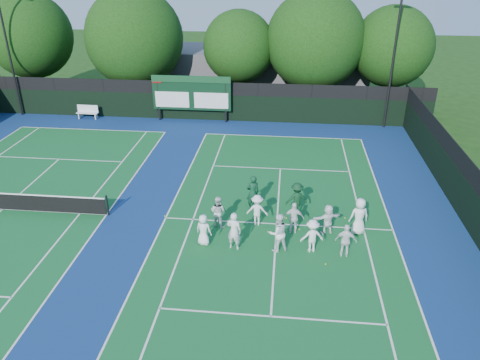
# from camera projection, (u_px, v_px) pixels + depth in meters

# --- Properties ---
(ground) EXTENTS (120.00, 120.00, 0.00)m
(ground) POSITION_uv_depth(u_px,v_px,m) (276.00, 235.00, 21.70)
(ground) COLOR #193C10
(ground) RESTS_ON ground
(court_apron) EXTENTS (34.00, 32.00, 0.01)m
(court_apron) POSITION_uv_depth(u_px,v_px,m) (156.00, 217.00, 23.15)
(court_apron) COLOR navy
(court_apron) RESTS_ON ground
(near_court) EXTENTS (11.05, 23.85, 0.01)m
(near_court) POSITION_uv_depth(u_px,v_px,m) (277.00, 224.00, 22.59)
(near_court) COLOR #125B27
(near_court) RESTS_ON ground
(left_court) EXTENTS (11.05, 23.85, 0.01)m
(left_court) POSITION_uv_depth(u_px,v_px,m) (3.00, 209.00, 23.89)
(left_court) COLOR #125B27
(left_court) RESTS_ON ground
(back_fence) EXTENTS (34.00, 0.08, 3.00)m
(back_fence) POSITION_uv_depth(u_px,v_px,m) (206.00, 103.00, 35.94)
(back_fence) COLOR black
(back_fence) RESTS_ON ground
(divider_fence_right) EXTENTS (0.08, 32.00, 3.00)m
(divider_fence_right) POSITION_uv_depth(u_px,v_px,m) (477.00, 209.00, 21.15)
(divider_fence_right) COLOR black
(divider_fence_right) RESTS_ON ground
(scoreboard) EXTENTS (6.00, 0.21, 3.55)m
(scoreboard) POSITION_uv_depth(u_px,v_px,m) (191.00, 93.00, 35.30)
(scoreboard) COLOR black
(scoreboard) RESTS_ON ground
(clubhouse) EXTENTS (18.00, 6.00, 4.00)m
(clubhouse) POSITION_uv_depth(u_px,v_px,m) (264.00, 72.00, 42.43)
(clubhouse) COLOR #57575C
(clubhouse) RESTS_ON ground
(light_pole_left) EXTENTS (1.20, 0.30, 10.12)m
(light_pole_left) POSITION_uv_depth(u_px,v_px,m) (5.00, 34.00, 34.89)
(light_pole_left) COLOR black
(light_pole_left) RESTS_ON ground
(light_pole_right) EXTENTS (1.20, 0.30, 10.12)m
(light_pole_right) POSITION_uv_depth(u_px,v_px,m) (396.00, 41.00, 32.24)
(light_pole_right) COLOR black
(light_pole_right) RESTS_ON ground
(tennis_net) EXTENTS (11.30, 0.10, 1.10)m
(tennis_net) POSITION_uv_depth(u_px,v_px,m) (1.00, 201.00, 23.68)
(tennis_net) COLOR black
(tennis_net) RESTS_ON ground
(bench) EXTENTS (1.69, 0.50, 1.06)m
(bench) POSITION_uv_depth(u_px,v_px,m) (88.00, 111.00, 36.60)
(bench) COLOR white
(bench) RESTS_ON ground
(tree_a) EXTENTS (6.95, 6.95, 9.04)m
(tree_a) POSITION_uv_depth(u_px,v_px,m) (32.00, 38.00, 38.76)
(tree_a) COLOR #301E0D
(tree_a) RESTS_ON ground
(tree_b) EXTENTS (7.89, 7.89, 9.46)m
(tree_b) POSITION_uv_depth(u_px,v_px,m) (137.00, 41.00, 37.96)
(tree_b) COLOR #301E0D
(tree_b) RESTS_ON ground
(tree_c) EXTENTS (5.73, 5.73, 7.87)m
(tree_c) POSITION_uv_depth(u_px,v_px,m) (241.00, 48.00, 37.37)
(tree_c) COLOR #301E0D
(tree_c) RESTS_ON ground
(tree_d) EXTENTS (7.72, 7.72, 9.45)m
(tree_d) POSITION_uv_depth(u_px,v_px,m) (317.00, 43.00, 36.58)
(tree_d) COLOR #301E0D
(tree_d) RESTS_ON ground
(tree_e) EXTENTS (6.20, 6.20, 8.33)m
(tree_e) POSITION_uv_depth(u_px,v_px,m) (394.00, 49.00, 36.17)
(tree_e) COLOR #301E0D
(tree_e) RESTS_ON ground
(tennis_ball_0) EXTENTS (0.07, 0.07, 0.07)m
(tennis_ball_0) POSITION_uv_depth(u_px,v_px,m) (268.00, 232.00, 21.92)
(tennis_ball_0) COLOR #B8D318
(tennis_ball_0) RESTS_ON ground
(tennis_ball_1) EXTENTS (0.07, 0.07, 0.07)m
(tennis_ball_1) POSITION_uv_depth(u_px,v_px,m) (345.00, 218.00, 23.04)
(tennis_ball_1) COLOR #B8D318
(tennis_ball_1) RESTS_ON ground
(tennis_ball_2) EXTENTS (0.07, 0.07, 0.07)m
(tennis_ball_2) POSITION_uv_depth(u_px,v_px,m) (326.00, 264.00, 19.65)
(tennis_ball_2) COLOR #B8D318
(tennis_ball_2) RESTS_ON ground
(tennis_ball_3) EXTENTS (0.07, 0.07, 0.07)m
(tennis_ball_3) POSITION_uv_depth(u_px,v_px,m) (165.00, 216.00, 23.21)
(tennis_ball_3) COLOR #B8D318
(tennis_ball_3) RESTS_ON ground
(tennis_ball_4) EXTENTS (0.07, 0.07, 0.07)m
(tennis_ball_4) POSITION_uv_depth(u_px,v_px,m) (286.00, 218.00, 23.03)
(tennis_ball_4) COLOR #B8D318
(tennis_ball_4) RESTS_ON ground
(tennis_ball_5) EXTENTS (0.07, 0.07, 0.07)m
(tennis_ball_5) POSITION_uv_depth(u_px,v_px,m) (299.00, 229.00, 22.11)
(tennis_ball_5) COLOR #B8D318
(tennis_ball_5) RESTS_ON ground
(player_front_0) EXTENTS (0.83, 0.66, 1.49)m
(player_front_0) POSITION_uv_depth(u_px,v_px,m) (204.00, 230.00, 20.74)
(player_front_0) COLOR white
(player_front_0) RESTS_ON ground
(player_front_1) EXTENTS (0.73, 0.55, 1.80)m
(player_front_1) POSITION_uv_depth(u_px,v_px,m) (234.00, 231.00, 20.38)
(player_front_1) COLOR white
(player_front_1) RESTS_ON ground
(player_front_2) EXTENTS (1.08, 0.98, 1.81)m
(player_front_2) POSITION_uv_depth(u_px,v_px,m) (278.00, 233.00, 20.24)
(player_front_2) COLOR white
(player_front_2) RESTS_ON ground
(player_front_3) EXTENTS (1.11, 0.79, 1.56)m
(player_front_3) POSITION_uv_depth(u_px,v_px,m) (312.00, 236.00, 20.24)
(player_front_3) COLOR white
(player_front_3) RESTS_ON ground
(player_front_4) EXTENTS (0.94, 0.46, 1.55)m
(player_front_4) POSITION_uv_depth(u_px,v_px,m) (346.00, 241.00, 19.91)
(player_front_4) COLOR white
(player_front_4) RESTS_ON ground
(player_back_0) EXTENTS (0.93, 0.84, 1.57)m
(player_back_0) POSITION_uv_depth(u_px,v_px,m) (218.00, 212.00, 22.11)
(player_back_0) COLOR silver
(player_back_0) RESTS_ON ground
(player_back_1) EXTENTS (1.04, 0.63, 1.57)m
(player_back_1) POSITION_uv_depth(u_px,v_px,m) (257.00, 210.00, 22.25)
(player_back_1) COLOR white
(player_back_1) RESTS_ON ground
(player_back_2) EXTENTS (0.92, 0.40, 1.56)m
(player_back_2) POSITION_uv_depth(u_px,v_px,m) (294.00, 218.00, 21.60)
(player_back_2) COLOR white
(player_back_2) RESTS_ON ground
(player_back_3) EXTENTS (1.43, 0.93, 1.48)m
(player_back_3) POSITION_uv_depth(u_px,v_px,m) (328.00, 219.00, 21.57)
(player_back_3) COLOR white
(player_back_3) RESTS_ON ground
(player_back_4) EXTENTS (0.98, 0.75, 1.81)m
(player_back_4) POSITION_uv_depth(u_px,v_px,m) (359.00, 216.00, 21.49)
(player_back_4) COLOR white
(player_back_4) RESTS_ON ground
(coach_left) EXTENTS (0.79, 0.65, 1.85)m
(coach_left) POSITION_uv_depth(u_px,v_px,m) (253.00, 193.00, 23.55)
(coach_left) COLOR #103C24
(coach_left) RESTS_ON ground
(coach_right) EXTENTS (1.22, 0.89, 1.70)m
(coach_right) POSITION_uv_depth(u_px,v_px,m) (297.00, 199.00, 23.13)
(coach_right) COLOR #0E361B
(coach_right) RESTS_ON ground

